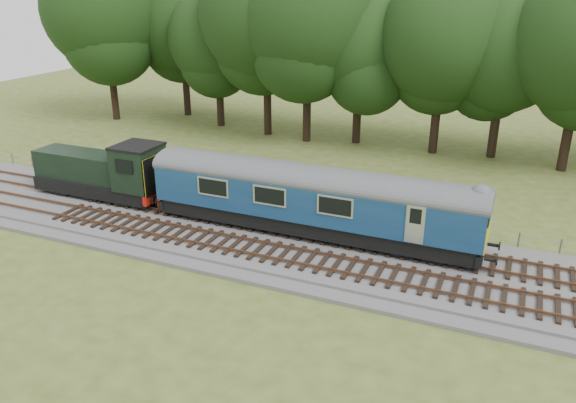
% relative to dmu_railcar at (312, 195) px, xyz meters
% --- Properties ---
extents(ground, '(120.00, 120.00, 0.00)m').
position_rel_dmu_railcar_xyz_m(ground, '(2.49, -1.40, -2.61)').
color(ground, '#45551F').
rests_on(ground, ground).
extents(ballast, '(70.00, 7.00, 0.35)m').
position_rel_dmu_railcar_xyz_m(ballast, '(2.49, -1.40, -2.43)').
color(ballast, '#4C4C4F').
rests_on(ballast, ground).
extents(track_north, '(67.20, 2.40, 0.21)m').
position_rel_dmu_railcar_xyz_m(track_north, '(2.49, -0.00, -2.19)').
color(track_north, black).
rests_on(track_north, ballast).
extents(track_south, '(67.20, 2.40, 0.21)m').
position_rel_dmu_railcar_xyz_m(track_south, '(2.49, -3.00, -2.19)').
color(track_south, black).
rests_on(track_south, ballast).
extents(fence, '(64.00, 0.12, 1.00)m').
position_rel_dmu_railcar_xyz_m(fence, '(2.49, 3.10, -2.61)').
color(fence, '#6B6054').
rests_on(fence, ground).
extents(tree_line, '(70.00, 8.00, 18.00)m').
position_rel_dmu_railcar_xyz_m(tree_line, '(2.49, 20.60, -2.61)').
color(tree_line, black).
rests_on(tree_line, ground).
extents(dmu_railcar, '(18.05, 2.86, 3.88)m').
position_rel_dmu_railcar_xyz_m(dmu_railcar, '(0.00, 0.00, 0.00)').
color(dmu_railcar, black).
rests_on(dmu_railcar, ground).
extents(shunter_loco, '(8.92, 2.60, 3.38)m').
position_rel_dmu_railcar_xyz_m(shunter_loco, '(-13.93, 0.00, -0.63)').
color(shunter_loco, black).
rests_on(shunter_loco, ground).
extents(worker, '(0.66, 0.52, 1.57)m').
position_rel_dmu_railcar_xyz_m(worker, '(-9.13, -0.86, -1.47)').
color(worker, '#FF560D').
rests_on(worker, ballast).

